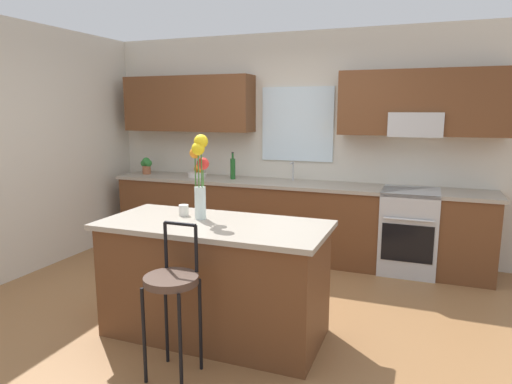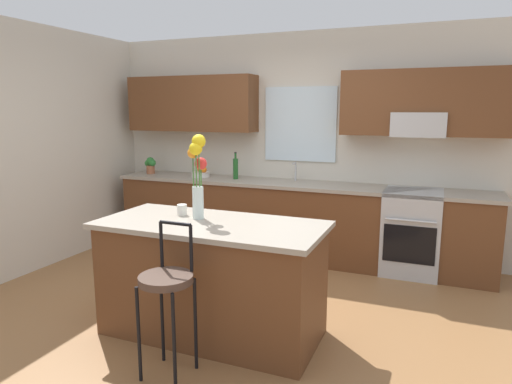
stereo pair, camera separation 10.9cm
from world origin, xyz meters
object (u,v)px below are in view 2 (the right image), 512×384
(kitchen_island, at_px, (212,278))
(bar_stool_near, at_px, (167,286))
(bottle_olive_oil, at_px, (236,168))
(oven_range, at_px, (411,232))
(flower_vase, at_px, (198,169))
(mug_ceramic, at_px, (182,210))
(fruit_bowl_oranges, at_px, (201,173))
(potted_plant_small, at_px, (150,164))

(kitchen_island, bearing_deg, bar_stool_near, -90.00)
(bar_stool_near, bearing_deg, bottle_olive_oil, 105.49)
(bottle_olive_oil, bearing_deg, oven_range, -0.66)
(flower_vase, bearing_deg, bar_stool_near, -78.19)
(mug_ceramic, relative_size, fruit_bowl_oranges, 0.37)
(flower_vase, height_order, fruit_bowl_oranges, flower_vase)
(oven_range, relative_size, potted_plant_small, 4.10)
(oven_range, height_order, flower_vase, flower_vase)
(oven_range, xyz_separation_m, fruit_bowl_oranges, (-2.63, 0.03, 0.51))
(kitchen_island, xyz_separation_m, mug_ceramic, (-0.33, 0.13, 0.50))
(oven_range, relative_size, bar_stool_near, 0.88)
(fruit_bowl_oranges, bearing_deg, flower_vase, -61.24)
(fruit_bowl_oranges, height_order, potted_plant_small, potted_plant_small)
(bar_stool_near, relative_size, potted_plant_small, 4.65)
(bar_stool_near, bearing_deg, potted_plant_small, 126.73)
(flower_vase, relative_size, mug_ceramic, 7.48)
(kitchen_island, distance_m, mug_ceramic, 0.62)
(bar_stool_near, height_order, bottle_olive_oil, bottle_olive_oil)
(oven_range, distance_m, fruit_bowl_oranges, 2.68)
(potted_plant_small, bearing_deg, mug_ceramic, -49.20)
(fruit_bowl_oranges, xyz_separation_m, bottle_olive_oil, (0.50, -0.00, 0.09))
(bar_stool_near, xyz_separation_m, fruit_bowl_oranges, (-1.25, 2.72, 0.34))
(flower_vase, bearing_deg, mug_ceramic, 164.35)
(potted_plant_small, bearing_deg, fruit_bowl_oranges, 0.35)
(bar_stool_near, bearing_deg, fruit_bowl_oranges, 114.76)
(bar_stool_near, height_order, potted_plant_small, potted_plant_small)
(mug_ceramic, bearing_deg, potted_plant_small, 130.80)
(bar_stool_near, relative_size, flower_vase, 1.55)
(mug_ceramic, relative_size, potted_plant_small, 0.40)
(oven_range, xyz_separation_m, kitchen_island, (-1.37, -2.06, 0.00))
(oven_range, relative_size, kitchen_island, 0.52)
(mug_ceramic, distance_m, potted_plant_small, 2.59)
(flower_vase, xyz_separation_m, bottle_olive_oil, (-0.61, 2.01, -0.26))
(kitchen_island, distance_m, bar_stool_near, 0.65)
(kitchen_island, xyz_separation_m, bar_stool_near, (0.00, -0.63, 0.17))
(oven_range, bearing_deg, potted_plant_small, 179.58)
(bottle_olive_oil, bearing_deg, kitchen_island, -70.18)
(kitchen_island, relative_size, mug_ceramic, 19.71)
(kitchen_island, relative_size, potted_plant_small, 7.91)
(oven_range, bearing_deg, fruit_bowl_oranges, 179.36)
(oven_range, bearing_deg, mug_ceramic, -131.39)
(potted_plant_small, bearing_deg, flower_vase, -46.97)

